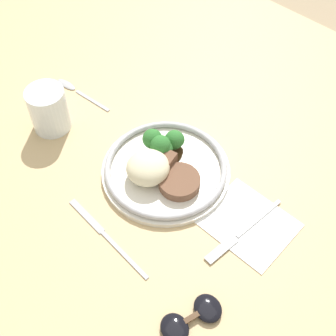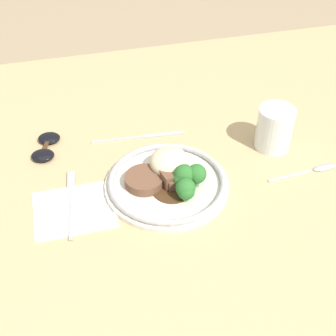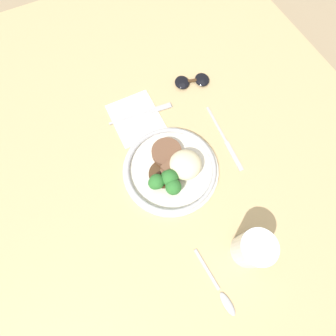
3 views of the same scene
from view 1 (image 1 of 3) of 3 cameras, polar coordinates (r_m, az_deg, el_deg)
ground_plane at (r=0.92m, az=0.31°, el=-1.76°), size 8.00×8.00×0.00m
dining_table at (r=0.90m, az=0.31°, el=-1.17°), size 1.52×1.20×0.03m
napkin at (r=0.84m, az=9.77°, el=-6.65°), size 0.15×0.13×0.00m
plate at (r=0.88m, az=-0.53°, el=0.29°), size 0.24×0.24×0.06m
juice_glass at (r=0.97m, az=-14.31°, el=6.82°), size 0.08×0.08×0.09m
fork at (r=0.82m, az=8.48°, el=-8.19°), size 0.03×0.18×0.00m
knife at (r=0.82m, az=-7.75°, el=-8.02°), size 0.21×0.02×0.00m
spoon at (r=1.07m, az=-11.54°, el=9.49°), size 0.16×0.02×0.01m
sunglasses at (r=0.75m, az=2.88°, el=-17.81°), size 0.08×0.11×0.01m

